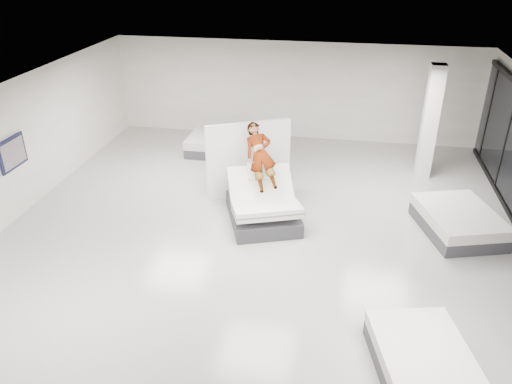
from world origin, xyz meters
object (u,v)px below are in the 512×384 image
Objects in this scene: person at (261,166)px; flat_bed_right_near at (422,359)px; hero_bed at (263,206)px; column at (430,123)px; divider_panel at (249,159)px; flat_bed_left_far at (220,144)px; flat_bed_right_far at (458,221)px; wall_poster at (13,153)px; remote at (272,180)px.

person reaches higher than flat_bed_right_near.
column is at bearing 39.19° from hero_bed.
column reaches higher than divider_panel.
flat_bed_left_far is at bearing 97.47° from person.
person is at bearing 179.66° from flat_bed_right_far.
person is 4.75m from flat_bed_right_far.
flat_bed_right_far is at bearing 73.90° from flat_bed_right_near.
divider_panel is (-0.59, 1.29, 0.62)m from hero_bed.
divider_panel is at bearing 168.82° from flat_bed_right_far.
wall_poster reaches higher than hero_bed.
divider_panel is (-0.81, 1.24, -0.06)m from remote.
person is 5.84m from wall_poster.
person is 5.72m from flat_bed_right_near.
flat_bed_left_far is 2.09× the size of wall_poster.
divider_panel is at bearing 114.71° from hero_bed.
column reaches higher than flat_bed_left_far.
flat_bed_right_far is at bearing 3.50° from hero_bed.
divider_panel is 3.14m from flat_bed_left_far.
person is 1.13m from divider_panel.
hero_bed reaches higher than flat_bed_right_near.
hero_bed is 0.95m from person.
person is at bearing 126.47° from flat_bed_right_near.
hero_bed is 1.03× the size of flat_bed_right_far.
remote reaches higher than flat_bed_right_far.
wall_poster is (-10.40, -0.96, 1.32)m from flat_bed_right_far.
wall_poster is at bearing 158.74° from flat_bed_right_near.
column is (-0.46, 3.04, 1.32)m from flat_bed_right_far.
remote is 0.15× the size of wall_poster.
wall_poster is (-6.08, -0.73, 0.53)m from remote.
flat_bed_right_near is 7.71m from column.
column is (4.66, 2.03, 0.59)m from divider_panel.
hero_bed is at bearing 6.63° from wall_poster.
hero_bed is 1.17× the size of flat_bed_right_near.
remote is 0.06× the size of divider_panel.
hero_bed is at bearing 127.45° from flat_bed_right_near.
remote is at bearing -177.02° from flat_bed_right_far.
flat_bed_right_far is (4.64, -0.03, -1.01)m from person.
flat_bed_right_far is 1.14× the size of flat_bed_right_near.
hero_bed is 4.54m from flat_bed_right_far.
flat_bed_right_near is 9.86m from wall_poster.
hero_bed is 0.76× the size of column.
flat_bed_right_far is 7.54m from flat_bed_left_far.
remote is at bearing -57.85° from person.
flat_bed_left_far is at bearing 91.63° from divider_panel.
column is (4.18, 3.01, 0.31)m from person.
person is 0.47m from remote.
flat_bed_right_near is 0.65× the size of column.
wall_poster reaches higher than flat_bed_left_far.
hero_bed is 1.23× the size of flat_bed_left_far.
flat_bed_right_far is 0.74× the size of column.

